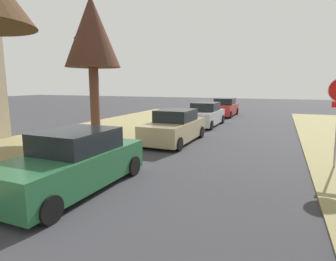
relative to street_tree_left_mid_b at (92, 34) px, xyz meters
The scene contains 5 objects.
street_tree_left_mid_b is the anchor object (origin of this frame).
parked_sedan_green 9.28m from the street_tree_left_mid_b, 57.31° to the right, with size 2.00×4.43×1.57m.
parked_sedan_tan 6.56m from the street_tree_left_mid_b, ahead, with size 2.00×4.43×1.57m.
parked_sedan_silver 8.85m from the street_tree_left_mid_b, 52.74° to the left, with size 2.00×4.43×1.57m.
parked_sedan_red 14.23m from the street_tree_left_mid_b, 69.88° to the left, with size 2.00×4.43×1.57m.
Camera 1 is at (2.62, 1.20, 2.77)m, focal length 29.56 mm.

